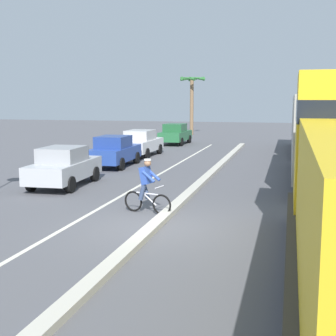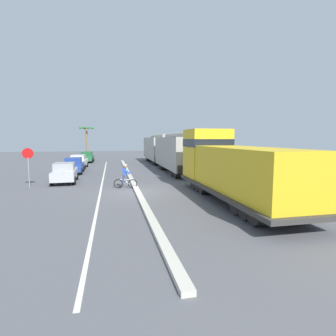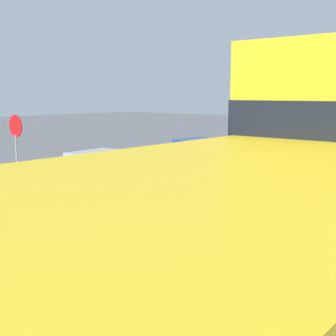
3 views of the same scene
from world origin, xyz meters
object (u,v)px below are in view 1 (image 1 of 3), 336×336
Objects in this scene: parked_car_blue at (114,151)px; parked_car_white at (141,143)px; hopper_car_lead at (327,133)px; parked_car_silver at (64,166)px; palm_tree_near at (192,90)px; cyclist at (147,188)px; hopper_car_middle at (315,121)px; parked_car_green at (175,134)px.

parked_car_white is at bearing 90.84° from parked_car_blue.
parked_car_silver is at bearing -158.70° from hopper_car_lead.
parked_car_blue is at bearing 90.73° from parked_car_silver.
parked_car_blue is 23.07m from palm_tree_near.
parked_car_silver and parked_car_blue have the same top height.
cyclist is at bearing -71.30° from parked_car_white.
hopper_car_middle is 20.13m from cyclist.
parked_car_white is at bearing -91.97° from parked_car_green.
hopper_car_lead is 2.48× the size of parked_car_silver.
cyclist reaches higher than parked_car_blue.
palm_tree_near is at bearing 91.33° from parked_car_silver.
parked_car_silver is at bearing -90.40° from parked_car_green.
hopper_car_middle is 11.82m from parked_car_white.
cyclist is at bearing -127.22° from hopper_car_lead.
hopper_car_middle reaches higher than parked_car_blue.
parked_car_silver is 28.84m from palm_tree_near.
palm_tree_near reaches higher than cyclist.
parked_car_green is (0.20, 12.70, 0.00)m from parked_car_blue.
palm_tree_near is (-0.59, 22.78, 3.63)m from parked_car_blue.
parked_car_silver is at bearing 142.46° from cyclist.
cyclist is at bearing -78.46° from parked_car_green.
parked_car_white is 14.92m from cyclist.
cyclist is at bearing -80.64° from palm_tree_near.
palm_tree_near is at bearing 114.35° from hopper_car_lead.
hopper_car_lead reaches higher than parked_car_white.
hopper_car_lead is 1.00× the size of hopper_car_middle.
cyclist is at bearing -37.54° from parked_car_silver.
hopper_car_lead is at bearing 21.30° from parked_car_silver.
parked_car_silver is (-10.44, -15.67, -1.26)m from hopper_car_middle.
hopper_car_lead is 6.18× the size of cyclist.
parked_car_green is at bearing 101.54° from cyclist.
parked_car_green is at bearing 125.49° from hopper_car_lead.
parked_car_silver is at bearing -88.67° from palm_tree_near.
palm_tree_near is (-0.79, 10.07, 3.63)m from parked_car_green.
cyclist is 0.29× the size of palm_tree_near.
hopper_car_lead is at bearing -90.00° from hopper_car_middle.
hopper_car_lead reaches higher than parked_car_blue.
parked_car_silver is 1.01× the size of parked_car_green.
parked_car_silver is 0.74× the size of palm_tree_near.
parked_car_white is 2.47× the size of cyclist.
parked_car_blue is at bearing -90.92° from parked_car_green.
cyclist reaches higher than parked_car_silver.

